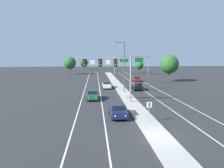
# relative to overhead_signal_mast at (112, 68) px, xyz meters

# --- Properties ---
(ground_plane) EXTENTS (260.00, 260.00, 0.00)m
(ground_plane) POSITION_rel_overhead_signal_mast_xyz_m (3.14, -14.03, -5.53)
(ground_plane) COLOR #28282B
(median_island) EXTENTS (2.40, 110.00, 0.15)m
(median_island) POSITION_rel_overhead_signal_mast_xyz_m (3.14, 3.97, -5.45)
(median_island) COLOR #9E9B93
(median_island) RESTS_ON ground
(lane_stripe_oncoming_center) EXTENTS (0.14, 100.00, 0.01)m
(lane_stripe_oncoming_center) POSITION_rel_overhead_signal_mast_xyz_m (-1.56, 10.97, -5.52)
(lane_stripe_oncoming_center) COLOR silver
(lane_stripe_oncoming_center) RESTS_ON ground
(lane_stripe_receding_center) EXTENTS (0.14, 100.00, 0.01)m
(lane_stripe_receding_center) POSITION_rel_overhead_signal_mast_xyz_m (7.84, 10.97, -5.52)
(lane_stripe_receding_center) COLOR silver
(lane_stripe_receding_center) RESTS_ON ground
(edge_stripe_left) EXTENTS (0.14, 100.00, 0.01)m
(edge_stripe_left) POSITION_rel_overhead_signal_mast_xyz_m (-4.86, 10.97, -5.52)
(edge_stripe_left) COLOR silver
(edge_stripe_left) RESTS_ON ground
(edge_stripe_right) EXTENTS (0.14, 100.00, 0.01)m
(edge_stripe_right) POSITION_rel_overhead_signal_mast_xyz_m (11.14, 10.97, -5.52)
(edge_stripe_right) COLOR silver
(edge_stripe_right) RESTS_ON ground
(overhead_signal_mast) EXTENTS (8.34, 0.44, 7.20)m
(overhead_signal_mast) POSITION_rel_overhead_signal_mast_xyz_m (0.00, 0.00, 0.00)
(overhead_signal_mast) COLOR gray
(overhead_signal_mast) RESTS_ON median_island
(median_sign_post) EXTENTS (0.60, 0.10, 2.20)m
(median_sign_post) POSITION_rel_overhead_signal_mast_xyz_m (3.33, -9.74, -3.94)
(median_sign_post) COLOR gray
(median_sign_post) RESTS_ON median_island
(street_lamp_median) EXTENTS (2.58, 0.28, 10.00)m
(street_lamp_median) POSITION_rel_overhead_signal_mast_xyz_m (3.06, 9.24, 0.26)
(street_lamp_median) COLOR #4C4C51
(street_lamp_median) RESTS_ON median_island
(car_oncoming_navy) EXTENTS (1.92, 4.51, 1.58)m
(car_oncoming_navy) POSITION_rel_overhead_signal_mast_xyz_m (0.15, -7.21, -4.71)
(car_oncoming_navy) COLOR #141E4C
(car_oncoming_navy) RESTS_ON ground
(car_oncoming_green) EXTENTS (1.85, 4.48, 1.58)m
(car_oncoming_green) POSITION_rel_overhead_signal_mast_xyz_m (-3.00, 3.07, -4.71)
(car_oncoming_green) COLOR #195633
(car_oncoming_green) RESTS_ON ground
(car_oncoming_white) EXTENTS (1.83, 4.48, 1.58)m
(car_oncoming_white) POSITION_rel_overhead_signal_mast_xyz_m (0.06, 14.88, -4.71)
(car_oncoming_white) COLOR silver
(car_oncoming_white) RESTS_ON ground
(car_receding_black) EXTENTS (1.92, 4.51, 1.58)m
(car_receding_black) POSITION_rel_overhead_signal_mast_xyz_m (6.51, 12.16, -4.71)
(car_receding_black) COLOR black
(car_receding_black) RESTS_ON ground
(car_receding_red) EXTENTS (1.89, 4.50, 1.58)m
(car_receding_red) POSITION_rel_overhead_signal_mast_xyz_m (9.34, 26.74, -4.71)
(car_receding_red) COLOR maroon
(car_receding_red) RESTS_ON ground
(highway_sign_gantry) EXTENTS (13.28, 0.42, 7.50)m
(highway_sign_gantry) POSITION_rel_overhead_signal_mast_xyz_m (11.34, 45.70, 0.64)
(highway_sign_gantry) COLOR gray
(highway_sign_gantry) RESTS_ON ground
(tree_far_right_b) EXTENTS (3.51, 3.51, 5.08)m
(tree_far_right_b) POSITION_rel_overhead_signal_mast_xyz_m (17.26, 58.57, -2.22)
(tree_far_right_b) COLOR #4C3823
(tree_far_right_b) RESTS_ON ground
(tree_far_right_c) EXTENTS (5.31, 5.31, 7.68)m
(tree_far_right_c) POSITION_rel_overhead_signal_mast_xyz_m (18.67, 25.69, -0.51)
(tree_far_right_c) COLOR #4C3823
(tree_far_right_c) RESTS_ON ground
(tree_far_left_c) EXTENTS (4.92, 4.92, 7.11)m
(tree_far_left_c) POSITION_rel_overhead_signal_mast_xyz_m (-12.58, 52.04, -0.88)
(tree_far_left_c) COLOR #4C3823
(tree_far_left_c) RESTS_ON ground
(tree_far_left_a) EXTENTS (4.25, 4.25, 6.15)m
(tree_far_left_a) POSITION_rel_overhead_signal_mast_xyz_m (-8.37, 77.04, -1.51)
(tree_far_left_a) COLOR #4C3823
(tree_far_left_a) RESTS_ON ground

